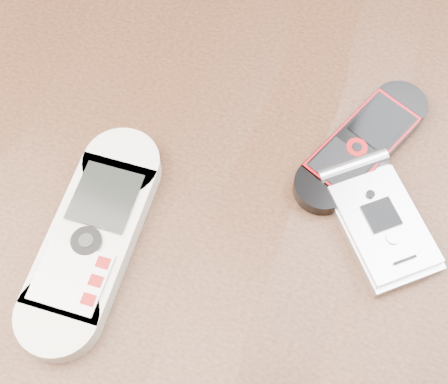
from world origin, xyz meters
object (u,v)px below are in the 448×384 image
(table, at_px, (219,246))
(nokia_white, at_px, (92,237))
(nokia_black_red, at_px, (362,145))
(motorola_razr, at_px, (381,222))

(table, xyz_separation_m, nokia_white, (-0.07, -0.06, 0.12))
(nokia_black_red, relative_size, motorola_razr, 1.31)
(table, height_order, nokia_black_red, nokia_black_red)
(table, xyz_separation_m, nokia_black_red, (0.09, 0.07, 0.11))
(table, bearing_deg, nokia_black_red, 38.89)
(table, relative_size, motorola_razr, 11.30)
(table, relative_size, nokia_black_red, 8.64)
(table, height_order, nokia_white, nokia_white)
(nokia_white, relative_size, nokia_black_red, 1.27)
(nokia_black_red, xyz_separation_m, motorola_razr, (0.03, -0.06, 0.00))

